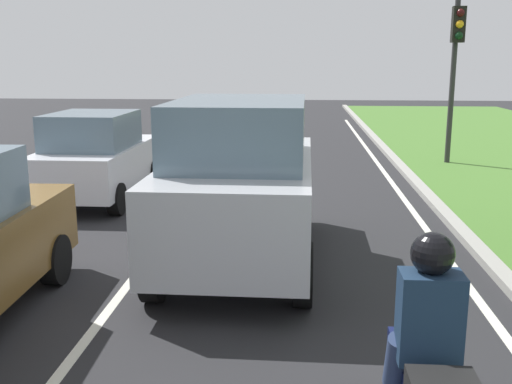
% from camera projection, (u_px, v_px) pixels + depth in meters
% --- Properties ---
extents(ground_plane, '(60.00, 60.00, 0.00)m').
position_uv_depth(ground_plane, '(231.00, 193.00, 12.79)').
color(ground_plane, '#262628').
extents(lane_line_center, '(0.12, 32.00, 0.01)m').
position_uv_depth(lane_line_center, '(199.00, 192.00, 12.84)').
color(lane_line_center, silver).
rests_on(lane_line_center, ground).
extents(lane_line_right_edge, '(0.12, 32.00, 0.01)m').
position_uv_depth(lane_line_right_edge, '(402.00, 196.00, 12.53)').
color(lane_line_right_edge, silver).
rests_on(lane_line_right_edge, ground).
extents(curb_right, '(0.24, 48.00, 0.12)m').
position_uv_depth(curb_right, '(426.00, 193.00, 12.49)').
color(curb_right, '#9E9B93').
rests_on(curb_right, ground).
extents(car_suv_ahead, '(2.01, 4.52, 2.28)m').
position_uv_depth(car_suv_ahead, '(241.00, 181.00, 8.23)').
color(car_suv_ahead, '#B7BABF').
rests_on(car_suv_ahead, ground).
extents(car_hatchback_far, '(1.75, 3.71, 1.78)m').
position_uv_depth(car_hatchback_far, '(97.00, 157.00, 12.02)').
color(car_hatchback_far, silver).
rests_on(car_hatchback_far, ground).
extents(rider_person, '(0.50, 0.40, 1.16)m').
position_uv_depth(rider_person, '(429.00, 314.00, 3.87)').
color(rider_person, '#192D47').
rests_on(rider_person, ground).
extents(traffic_light_near_right, '(0.32, 0.50, 4.37)m').
position_uv_depth(traffic_light_near_right, '(456.00, 53.00, 15.51)').
color(traffic_light_near_right, '#2D2D2D').
rests_on(traffic_light_near_right, ground).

